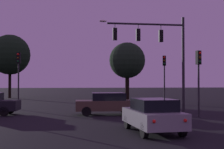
% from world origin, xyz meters
% --- Properties ---
extents(ground_plane, '(168.00, 168.00, 0.00)m').
position_xyz_m(ground_plane, '(0.00, 24.50, 0.00)').
color(ground_plane, black).
rests_on(ground_plane, ground).
extents(traffic_signal_mast_arm, '(6.50, 0.48, 7.18)m').
position_xyz_m(traffic_signal_mast_arm, '(4.49, 14.31, 5.02)').
color(traffic_signal_mast_arm, '#232326').
rests_on(traffic_signal_mast_arm, ground).
extents(traffic_light_corner_left, '(0.36, 0.39, 4.30)m').
position_xyz_m(traffic_light_corner_left, '(6.33, 10.98, 3.05)').
color(traffic_light_corner_left, '#232326').
rests_on(traffic_light_corner_left, ground).
extents(traffic_light_corner_right, '(0.34, 0.37, 4.70)m').
position_xyz_m(traffic_light_corner_right, '(-6.29, 17.86, 3.31)').
color(traffic_light_corner_right, '#232326').
rests_on(traffic_light_corner_right, ground).
extents(traffic_light_median, '(0.35, 0.38, 4.63)m').
position_xyz_m(traffic_light_median, '(6.31, 18.81, 3.27)').
color(traffic_light_median, '#232326').
rests_on(traffic_light_median, ground).
extents(car_nearside_lane, '(2.22, 4.17, 1.52)m').
position_xyz_m(car_nearside_lane, '(1.88, 5.38, 0.79)').
color(car_nearside_lane, gray).
rests_on(car_nearside_lane, ground).
extents(car_crossing_right, '(4.28, 1.80, 1.52)m').
position_xyz_m(car_crossing_right, '(0.54, 13.02, 0.79)').
color(car_crossing_right, '#473828').
rests_on(car_crossing_right, ground).
extents(tree_left_far, '(4.14, 4.14, 6.82)m').
position_xyz_m(tree_left_far, '(4.26, 26.89, 4.72)').
color(tree_left_far, black).
rests_on(tree_left_far, ground).
extents(tree_center_horizon, '(5.60, 5.60, 8.87)m').
position_xyz_m(tree_center_horizon, '(-10.79, 36.19, 6.05)').
color(tree_center_horizon, black).
rests_on(tree_center_horizon, ground).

